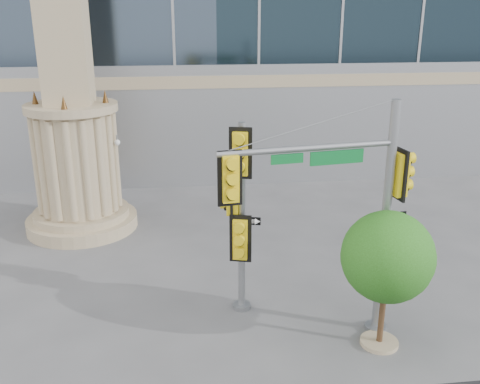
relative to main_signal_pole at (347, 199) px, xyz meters
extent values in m
plane|color=#545456|center=(-2.12, -0.26, -3.98)|extent=(120.00, 120.00, 0.00)
cylinder|color=tan|center=(-8.12, 8.74, -3.73)|extent=(4.40, 4.40, 0.50)
cylinder|color=tan|center=(-8.12, 8.74, -3.33)|extent=(3.80, 3.80, 0.30)
cylinder|color=tan|center=(-8.12, 8.74, -1.18)|extent=(3.00, 3.00, 4.00)
cylinder|color=tan|center=(-8.12, 8.74, 0.97)|extent=(3.50, 3.50, 0.30)
cone|color=#472D14|center=(-6.82, 8.74, 1.37)|extent=(0.24, 0.24, 0.50)
cone|color=#472D14|center=(-9.42, 8.74, 1.37)|extent=(0.24, 0.24, 0.50)
cylinder|color=slate|center=(1.15, 0.17, -3.92)|extent=(0.60, 0.60, 0.13)
cylinder|color=slate|center=(1.15, 0.17, -0.77)|extent=(0.24, 0.24, 6.42)
cylinder|color=slate|center=(-1.08, -0.16, 1.37)|extent=(4.47, 0.80, 0.15)
cube|color=#0C6B2B|center=(-0.33, -0.07, 1.10)|extent=(1.38, 0.24, 0.34)
cube|color=yellow|center=(-2.98, -0.44, 0.78)|extent=(0.63, 0.38, 1.34)
cube|color=yellow|center=(1.44, 0.21, 0.52)|extent=(0.38, 0.63, 1.34)
cube|color=black|center=(1.17, 0.02, -0.61)|extent=(0.98, 0.18, 0.32)
cube|color=#B6101E|center=(1.17, 0.02, -1.36)|extent=(0.34, 0.08, 0.49)
cylinder|color=slate|center=(-2.43, 1.74, -3.91)|extent=(0.54, 0.54, 0.14)
cylinder|color=slate|center=(-2.43, 1.74, -1.16)|extent=(0.20, 0.20, 5.64)
cube|color=yellow|center=(-2.50, 1.50, 0.87)|extent=(0.68, 0.46, 1.41)
cube|color=yellow|center=(-2.67, 1.80, -0.37)|extent=(0.46, 0.68, 1.41)
cube|color=yellow|center=(-2.50, 1.50, -1.61)|extent=(0.68, 0.46, 1.41)
cube|color=black|center=(-2.27, 1.56, -1.11)|extent=(0.68, 0.21, 0.23)
cylinder|color=tan|center=(0.99, -0.54, -3.92)|extent=(1.01, 1.01, 0.11)
cylinder|color=#382314|center=(0.99, -0.54, -2.97)|extent=(0.16, 0.16, 2.02)
sphere|color=#245C15|center=(0.99, -0.54, -1.40)|extent=(2.35, 2.35, 2.35)
sphere|color=#245C15|center=(1.49, -0.26, -1.74)|extent=(1.46, 1.46, 1.46)
sphere|color=#245C15|center=(0.60, -0.82, -1.68)|extent=(1.23, 1.23, 1.23)
camera|label=1|loc=(-4.18, -12.20, 4.48)|focal=40.00mm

